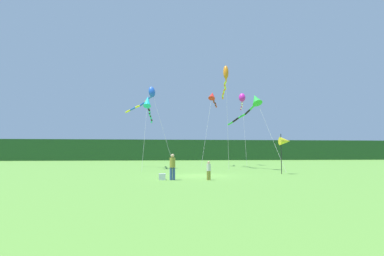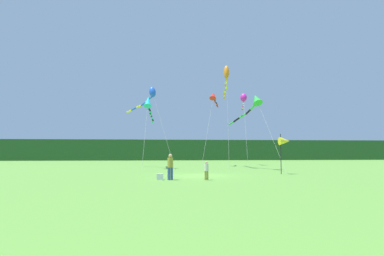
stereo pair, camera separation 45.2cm
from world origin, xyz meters
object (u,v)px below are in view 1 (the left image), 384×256
Objects in this scene: kite_red at (212,97)px; kite_cyan at (148,104)px; banner_flag_pole at (285,141)px; kite_green at (253,103)px; person_child at (209,169)px; kite_orange at (225,77)px; kite_blue at (148,96)px; person_adult at (172,165)px; kite_magenta at (242,99)px; cooler_box at (162,177)px.

kite_red is 0.98× the size of kite_cyan.
kite_cyan is at bearing -148.39° from kite_red.
kite_green reaches higher than banner_flag_pole.
banner_flag_pole is (7.31, 4.81, 2.03)m from person_child.
kite_orange is at bearing 126.51° from kite_green.
kite_blue is at bearing 89.50° from kite_cyan.
kite_blue reaches higher than banner_flag_pole.
kite_red reaches higher than person_adult.
banner_flag_pole is 16.30m from kite_red.
kite_green is at bearing 94.92° from banner_flag_pole.
banner_flag_pole is at bearing 33.32° from person_child.
kite_magenta is (4.51, 1.90, 0.16)m from kite_red.
banner_flag_pole is at bearing -76.44° from kite_red.
kite_blue is (-11.72, 10.28, 5.50)m from banner_flag_pole.
kite_orange is 9.16m from kite_blue.
person_child is 3.11m from cooler_box.
kite_magenta reaches higher than kite_blue.
cooler_box is at bearing -117.97° from kite_orange.
kite_magenta is 14.63m from kite_cyan.
kite_magenta reaches higher than kite_red.
cooler_box is at bearing -157.16° from banner_flag_pole.
kite_magenta reaches higher than kite_green.
banner_flag_pole is 0.33× the size of kite_magenta.
person_child is 16.35m from kite_cyan.
cooler_box is 11.51m from banner_flag_pole.
person_child is at bearing -8.34° from cooler_box.
kite_blue reaches higher than kite_green.
person_child is at bearing -107.01° from kite_orange.
cooler_box is 0.05× the size of kite_blue.
kite_cyan is at bearing 165.46° from kite_green.
kite_magenta reaches higher than person_child.
cooler_box is at bearing 171.66° from person_child.
kite_orange is at bearing 1.26° from kite_cyan.
kite_magenta is (10.67, 21.03, 8.24)m from person_adult.
kite_orange is 1.17× the size of kite_cyan.
kite_green is (2.95, -7.94, -1.97)m from kite_red.
person_adult is 0.17× the size of kite_magenta.
kite_magenta reaches higher than cooler_box.
cooler_box is (-0.67, 0.16, -0.75)m from person_adult.
cooler_box is at bearing -84.69° from kite_blue.
person_child is at bearing -6.81° from person_adult.
kite_orange is 1.27× the size of kite_blue.
kite_red is at bearing 27.82° from kite_blue.
kite_orange is (4.45, 14.56, 9.79)m from person_child.
person_child is at bearing -120.42° from kite_green.
kite_green is 1.19× the size of kite_blue.
cooler_box is at bearing -84.39° from kite_cyan.
kite_red is (3.79, 19.41, 8.34)m from person_child.
kite_green is at bearing -53.49° from kite_orange.
kite_blue reaches higher than person_adult.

